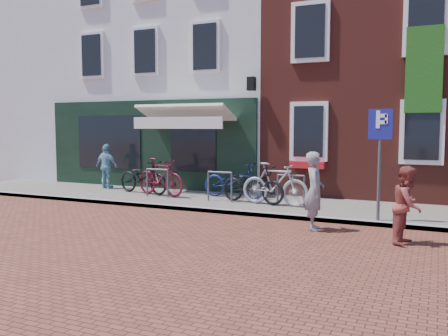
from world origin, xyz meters
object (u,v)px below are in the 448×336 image
at_px(parking_sign, 380,144).
at_px(bicycle_0, 143,177).
at_px(bicycle_3, 275,184).
at_px(bicycle_4, 253,184).
at_px(woman, 315,191).
at_px(cafe_person, 107,166).
at_px(boy, 408,205).
at_px(bicycle_1, 160,177).
at_px(bicycle_2, 234,180).

xyz_separation_m(parking_sign, bicycle_0, (-7.03, 1.39, -1.16)).
relative_size(bicycle_0, bicycle_3, 1.03).
bearing_deg(bicycle_4, woman, -123.58).
bearing_deg(cafe_person, boy, 163.35).
relative_size(bicycle_1, bicycle_4, 0.97).
bearing_deg(bicycle_3, woman, -137.66).
distance_m(bicycle_1, bicycle_2, 2.22).
distance_m(cafe_person, bicycle_2, 4.63).
bearing_deg(woman, parking_sign, -62.19).
xyz_separation_m(boy, bicycle_4, (-4.03, 2.62, -0.12)).
xyz_separation_m(bicycle_0, bicycle_4, (3.68, -0.30, 0.00)).
distance_m(cafe_person, bicycle_4, 5.49).
relative_size(boy, bicycle_2, 0.76).
distance_m(woman, bicycle_0, 6.38).
height_order(boy, cafe_person, cafe_person).
height_order(bicycle_0, bicycle_4, same).
xyz_separation_m(cafe_person, bicycle_4, (5.43, -0.77, -0.23)).
height_order(parking_sign, bicycle_4, parking_sign).
xyz_separation_m(parking_sign, bicycle_2, (-4.15, 1.74, -1.16)).
xyz_separation_m(parking_sign, bicycle_4, (-3.35, 1.09, -1.16)).
distance_m(cafe_person, bicycle_0, 1.82).
bearing_deg(bicycle_4, bicycle_0, 96.34).
bearing_deg(parking_sign, bicycle_0, 168.78).
distance_m(woman, cafe_person, 8.17).
xyz_separation_m(parking_sign, cafe_person, (-8.78, 1.87, -0.93)).
bearing_deg(bicycle_3, bicycle_4, 84.85).
xyz_separation_m(bicycle_0, bicycle_1, (0.73, -0.20, 0.05)).
xyz_separation_m(cafe_person, bicycle_3, (6.09, -0.90, -0.18)).
relative_size(boy, bicycle_4, 0.76).
bearing_deg(bicycle_1, boy, -96.75).
bearing_deg(bicycle_4, boy, -112.00).
xyz_separation_m(bicycle_0, bicycle_3, (4.34, -0.42, 0.05)).
bearing_deg(woman, bicycle_0, 52.14).
distance_m(boy, bicycle_1, 7.49).
height_order(woman, boy, woman).
xyz_separation_m(boy, bicycle_1, (-6.98, 2.72, -0.06)).
bearing_deg(bicycle_4, bicycle_1, 99.06).
distance_m(parking_sign, cafe_person, 9.02).
bearing_deg(cafe_person, woman, 162.01).
bearing_deg(woman, bicycle_3, 21.83).
relative_size(cafe_person, bicycle_0, 0.77).
height_order(boy, bicycle_1, boy).
height_order(woman, bicycle_3, woman).
relative_size(bicycle_0, bicycle_2, 1.00).
bearing_deg(cafe_person, bicycle_0, 167.99).
bearing_deg(cafe_person, bicycle_4, 174.98).
bearing_deg(boy, cafe_person, 82.38).
bearing_deg(bicycle_3, cafe_person, 87.06).
height_order(woman, bicycle_1, woman).
bearing_deg(bicycle_4, cafe_person, 92.92).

